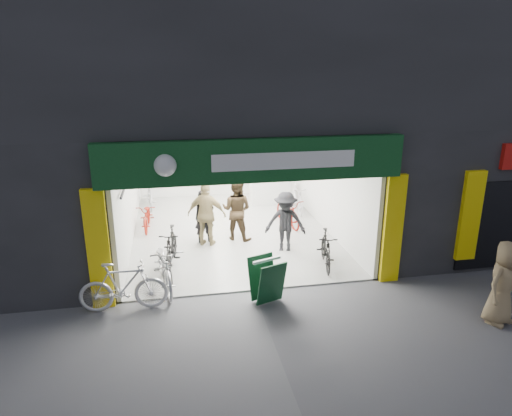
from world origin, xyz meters
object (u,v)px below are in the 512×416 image
object	(u,v)px
bike_right_front	(326,250)
pedestrian_near	(503,283)
parked_bike	(123,287)
sandwich_board	(267,279)
bike_left_front	(165,265)

from	to	relation	value
bike_right_front	pedestrian_near	xyz separation A→B (m)	(2.54, -3.10, 0.39)
parked_bike	sandwich_board	distance (m)	3.00
bike_left_front	sandwich_board	xyz separation A→B (m)	(2.15, -1.10, -0.01)
bike_right_front	parked_bike	size ratio (longest dim) A/B	0.86
bike_left_front	parked_bike	size ratio (longest dim) A/B	1.13
bike_right_front	parked_bike	distance (m)	4.98
bike_left_front	sandwich_board	bearing A→B (deg)	-34.99
pedestrian_near	bike_left_front	bearing A→B (deg)	133.83
pedestrian_near	sandwich_board	bearing A→B (deg)	136.00
bike_left_front	pedestrian_near	xyz separation A→B (m)	(6.51, -2.76, 0.32)
sandwich_board	pedestrian_near	bearing A→B (deg)	-40.06
bike_right_front	parked_bike	xyz separation A→B (m)	(-4.82, -1.25, 0.07)
bike_left_front	sandwich_board	size ratio (longest dim) A/B	2.12
bike_right_front	pedestrian_near	distance (m)	4.03
pedestrian_near	bike_right_front	bearing A→B (deg)	106.00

